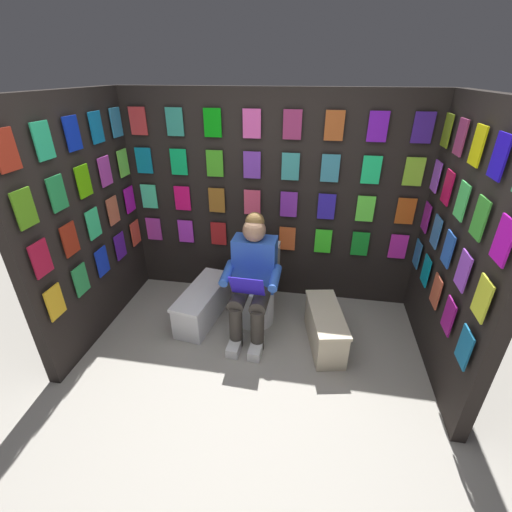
{
  "coord_description": "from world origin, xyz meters",
  "views": [
    {
      "loc": [
        -0.44,
        1.78,
        2.3
      ],
      "look_at": [
        0.03,
        -0.92,
        0.85
      ],
      "focal_mm": 24.73,
      "sensor_mm": 36.0,
      "label": 1
    }
  ],
  "objects_px": {
    "comic_longbox_near": "(203,303)",
    "comic_longbox_far": "(325,328)",
    "toilet": "(257,289)",
    "person_reading": "(252,277)"
  },
  "relations": [
    {
      "from": "toilet",
      "to": "person_reading",
      "type": "distance_m",
      "value": 0.35
    },
    {
      "from": "toilet",
      "to": "comic_longbox_near",
      "type": "height_order",
      "value": "toilet"
    },
    {
      "from": "toilet",
      "to": "comic_longbox_far",
      "type": "bearing_deg",
      "value": 156.5
    },
    {
      "from": "comic_longbox_near",
      "to": "person_reading",
      "type": "bearing_deg",
      "value": 178.3
    },
    {
      "from": "person_reading",
      "to": "comic_longbox_near",
      "type": "distance_m",
      "value": 0.69
    },
    {
      "from": "comic_longbox_near",
      "to": "comic_longbox_far",
      "type": "height_order",
      "value": "comic_longbox_far"
    },
    {
      "from": "toilet",
      "to": "comic_longbox_near",
      "type": "bearing_deg",
      "value": 15.53
    },
    {
      "from": "person_reading",
      "to": "comic_longbox_far",
      "type": "distance_m",
      "value": 0.82
    },
    {
      "from": "person_reading",
      "to": "toilet",
      "type": "bearing_deg",
      "value": -89.78
    },
    {
      "from": "comic_longbox_far",
      "to": "toilet",
      "type": "bearing_deg",
      "value": -36.43
    }
  ]
}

